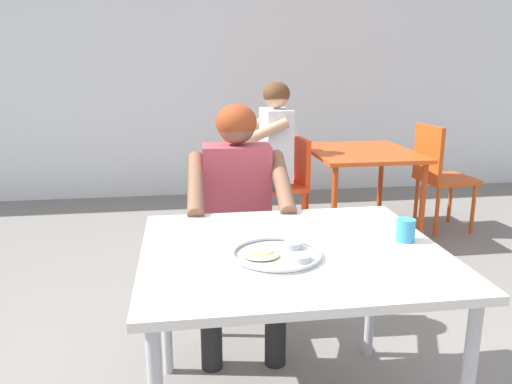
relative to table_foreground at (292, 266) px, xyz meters
name	(u,v)px	position (x,y,z in m)	size (l,w,h in m)	color
back_wall	(219,30)	(0.03, 3.68, 1.03)	(12.00, 0.12, 3.40)	white
table_foreground	(292,266)	(0.00, 0.00, 0.00)	(1.08, 0.94, 0.74)	silver
thali_tray	(277,254)	(-0.07, -0.08, 0.08)	(0.32, 0.32, 0.03)	#B7BABF
drinking_cup	(406,229)	(0.44, 0.01, 0.12)	(0.07, 0.07, 0.09)	#338CBF
chair_foreground	(235,230)	(-0.11, 0.94, -0.18)	(0.45, 0.42, 0.85)	silver
diner_foreground	(238,203)	(-0.12, 0.72, 0.04)	(0.51, 0.56, 1.19)	black
table_background_red	(362,160)	(1.04, 2.13, -0.05)	(0.80, 0.94, 0.70)	#E04C19
chair_red_left	(287,179)	(0.44, 2.18, -0.19)	(0.44, 0.45, 0.81)	#F2451A
chair_red_right	(438,171)	(1.71, 2.15, -0.16)	(0.45, 0.43, 0.89)	#CE4D17
patron_background	(265,148)	(0.25, 2.13, 0.07)	(0.57, 0.51, 1.25)	#3D3D3D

